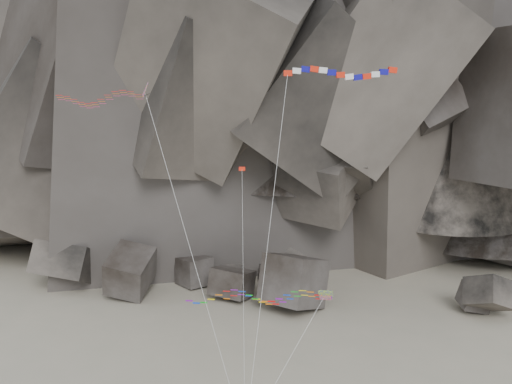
# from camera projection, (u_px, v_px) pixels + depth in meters

# --- Properties ---
(headland) EXTENTS (110.00, 70.00, 84.00)m
(headland) POSITION_uv_depth(u_px,v_px,m) (287.00, 29.00, 112.39)
(headland) COLOR #5A524A
(headland) RESTS_ON ground
(boulder_field) EXTENTS (68.51, 18.16, 9.02)m
(boulder_field) POSITION_uv_depth(u_px,v_px,m) (217.00, 282.00, 82.11)
(boulder_field) COLOR #47423F
(boulder_field) RESTS_ON ground
(delta_kite) EXTENTS (17.19, 6.17, 28.59)m
(delta_kite) POSITION_uv_depth(u_px,v_px,m) (96.00, 98.00, 48.16)
(delta_kite) COLOR red
(delta_kite) RESTS_ON ground
(banner_kite) EXTENTS (11.75, 7.18, 29.74)m
(banner_kite) POSITION_uv_depth(u_px,v_px,m) (339.00, 75.00, 46.33)
(banner_kite) COLOR red
(banner_kite) RESTS_ON ground
(parafoil_kite) EXTENTS (13.57, 6.63, 10.63)m
(parafoil_kite) POSITION_uv_depth(u_px,v_px,m) (251.00, 296.00, 50.59)
(parafoil_kite) COLOR #BEE20C
(parafoil_kite) RESTS_ON ground
(pennant_kite) EXTENTS (1.66, 8.56, 21.05)m
(pennant_kite) POSITION_uv_depth(u_px,v_px,m) (242.00, 222.00, 49.98)
(pennant_kite) COLOR red
(pennant_kite) RESTS_ON ground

